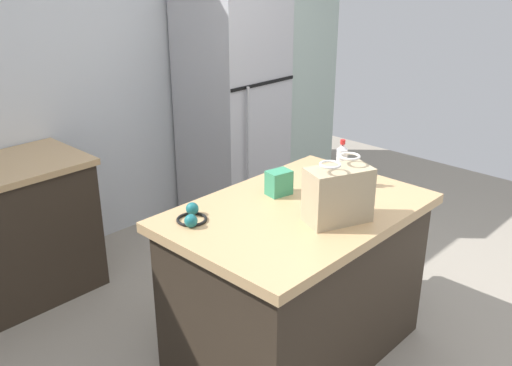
% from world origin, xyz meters
% --- Properties ---
extents(ground, '(6.51, 6.51, 0.00)m').
position_xyz_m(ground, '(0.00, 0.00, 0.00)').
color(ground, '#9E9384').
extents(back_wall, '(5.42, 0.13, 2.55)m').
position_xyz_m(back_wall, '(-0.02, 2.20, 1.28)').
color(back_wall, silver).
rests_on(back_wall, ground).
extents(kitchen_island, '(1.35, 0.91, 0.88)m').
position_xyz_m(kitchen_island, '(-0.17, 0.19, 0.44)').
color(kitchen_island, '#33281E').
rests_on(kitchen_island, ground).
extents(refrigerator, '(0.70, 0.72, 1.87)m').
position_xyz_m(refrigerator, '(0.92, 1.79, 0.93)').
color(refrigerator, '#B7B7BC').
rests_on(refrigerator, ground).
extents(tall_cabinet, '(0.60, 0.64, 2.05)m').
position_xyz_m(tall_cabinet, '(1.59, 1.79, 1.02)').
color(tall_cabinet, '#9EB2A8').
rests_on(tall_cabinet, ground).
extents(shopping_bag, '(0.35, 0.27, 0.32)m').
position_xyz_m(shopping_bag, '(-0.16, -0.04, 1.01)').
color(shopping_bag, tan).
rests_on(shopping_bag, kitchen_island).
extents(small_box, '(0.14, 0.11, 0.13)m').
position_xyz_m(small_box, '(-0.11, 0.38, 0.94)').
color(small_box, '#388E66').
rests_on(small_box, kitchen_island).
extents(bottle, '(0.06, 0.06, 0.27)m').
position_xyz_m(bottle, '(0.22, 0.21, 1.00)').
color(bottle, white).
rests_on(bottle, kitchen_island).
extents(ear_defenders, '(0.21, 0.21, 0.06)m').
position_xyz_m(ear_defenders, '(-0.65, 0.47, 0.90)').
color(ear_defenders, black).
rests_on(ear_defenders, kitchen_island).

